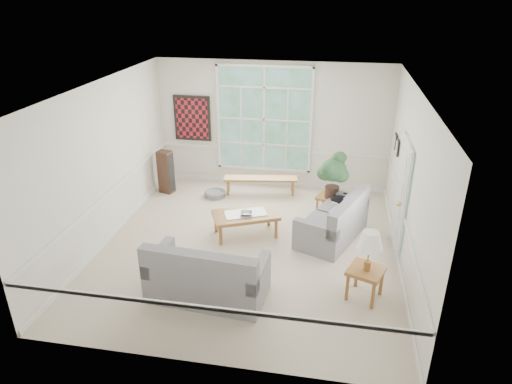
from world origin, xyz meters
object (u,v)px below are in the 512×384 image
at_px(coffee_table, 246,224).
at_px(side_table, 365,283).
at_px(loveseat_front, 208,269).
at_px(loveseat_right, 332,216).
at_px(end_table, 328,206).

distance_m(coffee_table, side_table, 2.76).
bearing_deg(side_table, loveseat_front, -171.31).
distance_m(loveseat_front, coffee_table, 2.02).
relative_size(loveseat_front, coffee_table, 1.45).
bearing_deg(loveseat_front, coffee_table, 88.81).
relative_size(loveseat_right, end_table, 3.55).
bearing_deg(loveseat_front, side_table, 13.47).
height_order(coffee_table, end_table, end_table).
height_order(loveseat_right, end_table, loveseat_right).
xyz_separation_m(loveseat_front, end_table, (1.79, 3.11, -0.26)).
bearing_deg(loveseat_front, end_table, 64.81).
xyz_separation_m(loveseat_right, loveseat_front, (-1.88, -2.20, 0.04)).
relative_size(loveseat_front, side_table, 3.47).
xyz_separation_m(loveseat_right, side_table, (0.56, -1.83, -0.19)).
bearing_deg(coffee_table, end_table, 10.75).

